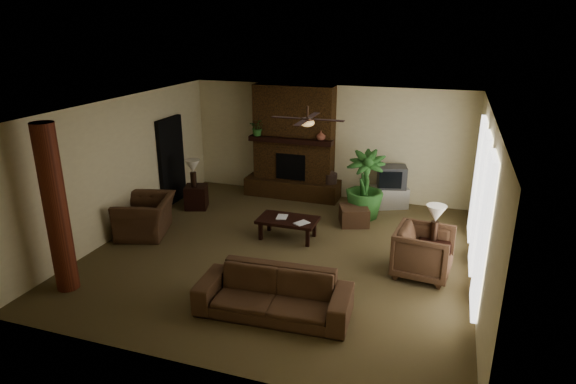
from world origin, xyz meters
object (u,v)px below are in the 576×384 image
(armchair_right, at_px, (424,250))
(side_table_left, at_px, (196,197))
(sofa, at_px, (274,287))
(armchair_left, at_px, (145,210))
(lamp_right, at_px, (436,216))
(side_table_right, at_px, (433,253))
(lamp_left, at_px, (193,168))
(tv_stand, at_px, (389,197))
(coffee_table, at_px, (288,221))
(floor_plant, at_px, (364,199))
(floor_vase, at_px, (330,184))
(log_column, at_px, (56,210))
(ottoman, at_px, (354,216))

(armchair_right, distance_m, side_table_left, 5.62)
(sofa, height_order, armchair_right, armchair_right)
(armchair_left, height_order, lamp_right, lamp_right)
(side_table_right, bearing_deg, lamp_left, 167.22)
(side_table_left, distance_m, side_table_right, 5.66)
(tv_stand, relative_size, lamp_right, 1.31)
(coffee_table, bearing_deg, side_table_left, 159.97)
(floor_plant, bearing_deg, lamp_left, -169.66)
(coffee_table, bearing_deg, armchair_right, -14.91)
(coffee_table, height_order, floor_plant, floor_plant)
(floor_vase, bearing_deg, coffee_table, -96.28)
(log_column, bearing_deg, lamp_right, 25.01)
(lamp_left, xyz_separation_m, side_table_right, (5.54, -1.26, -0.73))
(side_table_right, relative_size, lamp_right, 0.85)
(floor_plant, bearing_deg, tv_stand, 62.01)
(sofa, xyz_separation_m, side_table_left, (-3.30, 3.64, -0.18))
(sofa, relative_size, floor_vase, 3.02)
(sofa, xyz_separation_m, lamp_left, (-3.32, 3.60, 0.55))
(sofa, distance_m, lamp_right, 3.22)
(armchair_left, xyz_separation_m, lamp_right, (5.75, 0.34, 0.47))
(sofa, bearing_deg, lamp_left, 129.53)
(ottoman, xyz_separation_m, side_table_left, (-3.77, -0.20, 0.08))
(side_table_right, bearing_deg, ottoman, 139.32)
(sofa, height_order, ottoman, sofa)
(armchair_right, xyz_separation_m, floor_plant, (-1.46, 2.36, -0.05))
(sofa, height_order, tv_stand, sofa)
(floor_vase, relative_size, floor_plant, 0.50)
(armchair_left, xyz_separation_m, ottoman, (4.03, 1.88, -0.33))
(floor_vase, bearing_deg, armchair_right, -52.66)
(armchair_left, xyz_separation_m, coffee_table, (2.89, 0.72, -0.16))
(armchair_right, distance_m, lamp_right, 0.64)
(coffee_table, xyz_separation_m, tv_stand, (1.73, 2.50, -0.12))
(armchair_right, bearing_deg, tv_stand, 23.66)
(ottoman, height_order, floor_vase, floor_vase)
(side_table_left, distance_m, lamp_right, 5.70)
(ottoman, distance_m, floor_vase, 1.61)
(side_table_left, xyz_separation_m, lamp_right, (5.49, -1.34, 0.73))
(log_column, height_order, armchair_left, log_column)
(lamp_left, bearing_deg, lamp_right, -13.30)
(ottoman, distance_m, side_table_left, 3.78)
(side_table_left, distance_m, lamp_left, 0.73)
(lamp_right, bearing_deg, ottoman, 138.08)
(floor_plant, xyz_separation_m, side_table_left, (-3.90, -0.68, -0.16))
(log_column, distance_m, coffee_table, 4.31)
(armchair_right, xyz_separation_m, ottoman, (-1.59, 1.89, -0.28))
(armchair_right, height_order, coffee_table, armchair_right)
(sofa, relative_size, side_table_right, 4.23)
(log_column, distance_m, lamp_right, 6.33)
(armchair_right, bearing_deg, side_table_left, 78.90)
(armchair_right, relative_size, lamp_right, 1.48)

